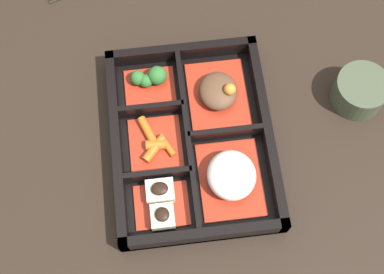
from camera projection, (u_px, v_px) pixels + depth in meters
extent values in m
plane|color=black|center=(192.00, 143.00, 0.86)|extent=(3.00, 3.00, 0.00)
cube|color=black|center=(192.00, 142.00, 0.85)|extent=(0.32, 0.25, 0.01)
cube|color=black|center=(117.00, 146.00, 0.83)|extent=(0.32, 0.01, 0.04)
cube|color=black|center=(266.00, 130.00, 0.84)|extent=(0.32, 0.01, 0.04)
cube|color=black|center=(181.00, 53.00, 0.89)|extent=(0.01, 0.25, 0.04)
cube|color=black|center=(204.00, 235.00, 0.78)|extent=(0.01, 0.25, 0.04)
cube|color=black|center=(188.00, 139.00, 0.84)|extent=(0.29, 0.01, 0.04)
cube|color=black|center=(152.00, 111.00, 0.85)|extent=(0.01, 0.10, 0.04)
cube|color=black|center=(158.00, 176.00, 0.81)|extent=(0.01, 0.10, 0.04)
cube|color=black|center=(225.00, 134.00, 0.84)|extent=(0.01, 0.12, 0.04)
cube|color=#B22D19|center=(218.00, 96.00, 0.87)|extent=(0.12, 0.10, 0.01)
ellipsoid|color=brown|center=(218.00, 91.00, 0.86)|extent=(0.07, 0.06, 0.03)
sphere|color=orange|center=(230.00, 89.00, 0.84)|extent=(0.02, 0.02, 0.02)
cube|color=#B22D19|center=(230.00, 180.00, 0.82)|extent=(0.12, 0.10, 0.01)
ellipsoid|color=silver|center=(232.00, 175.00, 0.80)|extent=(0.08, 0.07, 0.04)
cube|color=#B22D19|center=(150.00, 88.00, 0.88)|extent=(0.07, 0.08, 0.01)
sphere|color=#2D6B2D|center=(138.00, 78.00, 0.87)|extent=(0.02, 0.02, 0.02)
sphere|color=#2D6B2D|center=(157.00, 75.00, 0.87)|extent=(0.03, 0.03, 0.03)
sphere|color=#2D6B2D|center=(146.00, 81.00, 0.87)|extent=(0.02, 0.02, 0.02)
cube|color=#B22D19|center=(156.00, 144.00, 0.84)|extent=(0.09, 0.08, 0.01)
cylinder|color=#D1661E|center=(156.00, 145.00, 0.83)|extent=(0.02, 0.03, 0.02)
cylinder|color=#D1661E|center=(147.00, 130.00, 0.84)|extent=(0.05, 0.03, 0.01)
cylinder|color=#D1661E|center=(167.00, 145.00, 0.83)|extent=(0.04, 0.03, 0.01)
cylinder|color=#D1661E|center=(154.00, 149.00, 0.83)|extent=(0.04, 0.04, 0.01)
cube|color=#B22D19|center=(162.00, 205.00, 0.81)|extent=(0.07, 0.08, 0.01)
cube|color=beige|center=(160.00, 191.00, 0.80)|extent=(0.03, 0.04, 0.02)
ellipsoid|color=black|center=(160.00, 189.00, 0.79)|extent=(0.02, 0.03, 0.01)
cube|color=beige|center=(163.00, 217.00, 0.79)|extent=(0.04, 0.03, 0.02)
ellipsoid|color=black|center=(162.00, 214.00, 0.77)|extent=(0.02, 0.02, 0.01)
cylinder|color=#424C38|center=(360.00, 91.00, 0.86)|extent=(0.09, 0.09, 0.05)
cylinder|color=#597A38|center=(364.00, 85.00, 0.84)|extent=(0.07, 0.07, 0.01)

